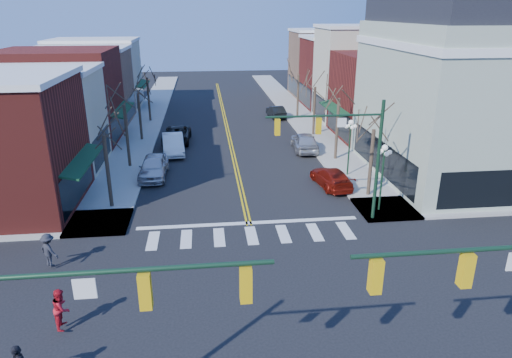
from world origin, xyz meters
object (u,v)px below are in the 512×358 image
object	(u,v)px
lamppost_midblock	(350,138)
car_left_near	(154,167)
pedestrian_red_b	(61,308)
victorian_corner	(468,87)
car_right_mid	(304,141)
car_right_far	(276,112)
lamppost_corner	(383,167)
pedestrian_dark_b	(49,250)
car_left_mid	(173,144)
car_right_near	(331,177)
car_left_far	(177,135)

from	to	relation	value
lamppost_midblock	car_left_near	world-z (taller)	lamppost_midblock
pedestrian_red_b	victorian_corner	bearing A→B (deg)	-61.06
car_right_mid	car_right_far	world-z (taller)	car_right_mid
victorian_corner	lamppost_corner	xyz separation A→B (m)	(-8.30, -6.00, -3.70)
car_left_near	pedestrian_dark_b	world-z (taller)	pedestrian_dark_b
lamppost_corner	lamppost_midblock	distance (m)	6.50
lamppost_corner	car_right_mid	bearing A→B (deg)	97.61
lamppost_midblock	pedestrian_dark_b	distance (m)	21.41
lamppost_midblock	car_right_far	distance (m)	20.72
pedestrian_dark_b	car_left_mid	bearing A→B (deg)	-67.30
car_right_near	car_right_far	size ratio (longest dim) A/B	1.10
car_right_near	car_right_mid	xyz separation A→B (m)	(0.00, 8.87, 0.17)
car_left_near	car_right_near	world-z (taller)	car_left_near
pedestrian_red_b	pedestrian_dark_b	bearing A→B (deg)	18.52
victorian_corner	car_right_far	distance (m)	24.21
car_left_mid	car_right_mid	xyz separation A→B (m)	(11.55, -0.52, 0.00)
car_right_near	car_right_mid	bearing A→B (deg)	-97.29
lamppost_corner	pedestrian_red_b	size ratio (longest dim) A/B	2.58
pedestrian_dark_b	car_left_near	bearing A→B (deg)	-69.26
car_left_mid	car_right_far	bearing A→B (deg)	43.98
car_left_far	car_right_far	world-z (taller)	car_left_far
victorian_corner	lamppost_midblock	xyz separation A→B (m)	(-8.30, 0.50, -3.70)
lamppost_corner	car_left_near	xyz separation A→B (m)	(-14.46, 7.95, -2.14)
car_left_mid	car_right_mid	bearing A→B (deg)	-8.03
lamppost_corner	pedestrian_red_b	world-z (taller)	lamppost_corner
lamppost_corner	lamppost_midblock	xyz separation A→B (m)	(0.00, 6.50, 0.00)
car_left_near	car_right_near	bearing A→B (deg)	-13.21
car_left_mid	car_right_far	size ratio (longest dim) A/B	1.21
car_right_near	pedestrian_dark_b	bearing A→B (deg)	22.01
car_left_far	car_right_mid	xyz separation A→B (m)	(11.41, -3.87, 0.11)
lamppost_corner	car_left_near	bearing A→B (deg)	151.21
car_left_near	car_right_near	size ratio (longest dim) A/B	1.06
car_left_mid	pedestrian_dark_b	size ratio (longest dim) A/B	2.97
pedestrian_dark_b	lamppost_corner	bearing A→B (deg)	-128.48
victorian_corner	pedestrian_dark_b	bearing A→B (deg)	-158.18
lamppost_midblock	car_left_near	xyz separation A→B (m)	(-14.46, 1.45, -2.14)
car_right_far	car_left_mid	bearing A→B (deg)	42.79
lamppost_midblock	pedestrian_red_b	bearing A→B (deg)	-135.82
car_left_far	car_right_near	xyz separation A→B (m)	(11.41, -12.74, -0.06)
car_right_mid	pedestrian_red_b	size ratio (longest dim) A/B	2.92
car_right_near	pedestrian_red_b	xyz separation A→B (m)	(-14.52, -13.96, 0.32)
car_right_far	pedestrian_red_b	world-z (taller)	pedestrian_red_b
lamppost_midblock	car_right_mid	distance (m)	7.50
lamppost_corner	car_right_far	bearing A→B (deg)	94.73
pedestrian_red_b	lamppost_midblock	bearing A→B (deg)	-48.84
car_left_far	pedestrian_dark_b	size ratio (longest dim) A/B	3.08
car_left_far	car_right_mid	world-z (taller)	car_right_mid
lamppost_corner	car_right_mid	world-z (taller)	lamppost_corner
car_left_mid	lamppost_corner	bearing A→B (deg)	-51.77
lamppost_midblock	pedestrian_dark_b	world-z (taller)	lamppost_midblock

